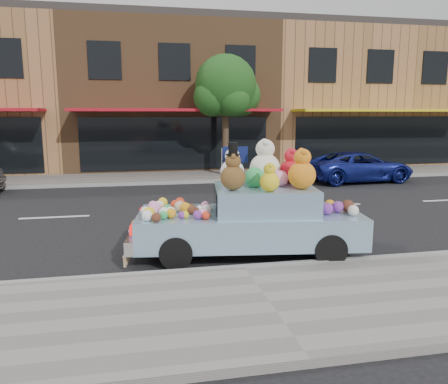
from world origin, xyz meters
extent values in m
plane|color=black|center=(0.00, 0.00, 0.00)|extent=(120.00, 120.00, 0.00)
cube|color=gray|center=(0.00, -6.50, 0.06)|extent=(60.00, 3.00, 0.12)
cube|color=gray|center=(0.00, 6.50, 0.06)|extent=(60.00, 3.00, 0.12)
cube|color=gray|center=(0.00, -5.00, 0.07)|extent=(60.00, 0.12, 0.13)
cube|color=gray|center=(0.00, 5.00, 0.07)|extent=(60.00, 0.12, 0.13)
cube|color=black|center=(-7.00, 7.98, 5.00)|extent=(1.40, 0.06, 1.60)
cube|color=brown|center=(0.00, 12.00, 3.50)|extent=(10.00, 8.00, 7.00)
cube|color=#332D2B|center=(0.00, 12.00, 7.15)|extent=(10.00, 8.00, 0.30)
cube|color=black|center=(0.00, 7.98, 1.40)|extent=(8.50, 0.06, 2.40)
cube|color=#B0101E|center=(0.00, 7.10, 2.90)|extent=(9.00, 1.80, 0.12)
cube|color=black|center=(-3.00, 7.98, 5.00)|extent=(1.40, 0.06, 1.60)
cube|color=black|center=(0.00, 7.98, 5.00)|extent=(1.40, 0.06, 1.60)
cube|color=black|center=(3.00, 7.98, 5.00)|extent=(1.40, 0.06, 1.60)
cube|color=#A26D44|center=(10.00, 12.00, 3.50)|extent=(10.00, 8.00, 7.00)
cube|color=#332D2B|center=(10.00, 12.00, 7.15)|extent=(10.00, 8.00, 0.30)
cube|color=black|center=(10.00, 7.98, 1.40)|extent=(8.50, 0.06, 2.40)
cube|color=yellow|center=(10.00, 7.10, 2.90)|extent=(9.00, 1.80, 0.12)
cube|color=black|center=(7.00, 7.98, 5.00)|extent=(1.40, 0.06, 1.60)
cube|color=black|center=(10.00, 7.98, 5.00)|extent=(1.40, 0.06, 1.60)
cube|color=black|center=(13.00, 7.98, 5.00)|extent=(1.40, 0.06, 1.60)
cylinder|color=#38281C|center=(2.00, 6.50, 1.60)|extent=(0.28, 0.28, 3.20)
sphere|color=#143F12|center=(2.00, 6.50, 3.92)|extent=(2.60, 2.60, 2.60)
sphere|color=#143F12|center=(2.70, 6.80, 3.52)|extent=(1.80, 1.80, 1.80)
sphere|color=#143F12|center=(1.40, 6.30, 3.42)|extent=(1.60, 1.60, 1.60)
sphere|color=#143F12|center=(2.20, 5.90, 3.32)|extent=(1.40, 1.40, 1.40)
sphere|color=#143F12|center=(1.70, 7.10, 3.62)|extent=(1.60, 1.60, 1.60)
imported|color=navy|center=(7.09, 4.18, 0.61)|extent=(4.50, 2.29, 1.22)
cylinder|color=black|center=(1.63, -4.97, 0.30)|extent=(0.62, 0.28, 0.60)
cylinder|color=black|center=(1.84, -3.42, 0.30)|extent=(0.62, 0.28, 0.60)
cylinder|color=black|center=(-1.15, -4.59, 0.30)|extent=(0.62, 0.28, 0.60)
cylinder|color=black|center=(-0.94, -3.04, 0.30)|extent=(0.62, 0.28, 0.60)
cube|color=#8BB2D0|center=(0.34, -4.00, 0.55)|extent=(4.49, 2.27, 0.60)
cube|color=#8BB2D0|center=(0.64, -4.05, 1.10)|extent=(2.09, 1.74, 0.50)
cube|color=silver|center=(-1.86, -3.70, 0.40)|extent=(0.40, 1.79, 0.26)
cube|color=red|center=(-1.90, -4.38, 0.72)|extent=(0.10, 0.29, 0.16)
cube|color=red|center=(-1.71, -3.04, 0.72)|extent=(0.10, 0.29, 0.16)
cube|color=black|center=(-0.30, -3.92, 1.10)|extent=(0.22, 1.29, 0.40)
sphere|color=brown|center=(-0.05, -4.30, 1.58)|extent=(0.47, 0.47, 0.47)
sphere|color=brown|center=(-0.05, -4.30, 1.89)|extent=(0.29, 0.29, 0.29)
sphere|color=brown|center=(-0.05, -4.41, 1.98)|extent=(0.11, 0.11, 0.11)
sphere|color=brown|center=(-0.05, -4.20, 1.98)|extent=(0.11, 0.11, 0.11)
cylinder|color=black|center=(-0.05, -4.30, 2.01)|extent=(0.28, 0.28, 0.02)
cylinder|color=black|center=(-0.05, -4.30, 2.12)|extent=(0.17, 0.17, 0.22)
sphere|color=#F3E9C1|center=(0.74, -3.71, 1.66)|extent=(0.62, 0.62, 0.62)
sphere|color=#F3E9C1|center=(0.74, -3.71, 2.05)|extent=(0.38, 0.38, 0.38)
sphere|color=#F3E9C1|center=(0.74, -3.84, 2.18)|extent=(0.15, 0.15, 0.15)
sphere|color=#F3E9C1|center=(0.74, -3.57, 2.18)|extent=(0.15, 0.15, 0.15)
sphere|color=orange|center=(1.24, -4.43, 1.61)|extent=(0.52, 0.52, 0.52)
sphere|color=orange|center=(1.24, -4.43, 1.95)|extent=(0.32, 0.32, 0.32)
sphere|color=orange|center=(1.24, -4.54, 2.05)|extent=(0.12, 0.12, 0.12)
sphere|color=orange|center=(1.24, -4.32, 2.05)|extent=(0.12, 0.12, 0.12)
sphere|color=#AF1220|center=(1.29, -3.73, 1.59)|extent=(0.48, 0.48, 0.48)
sphere|color=#AF1220|center=(1.29, -3.73, 1.90)|extent=(0.30, 0.30, 0.30)
sphere|color=#AF1220|center=(1.29, -3.84, 2.00)|extent=(0.11, 0.11, 0.11)
sphere|color=#AF1220|center=(1.29, -3.63, 2.00)|extent=(0.11, 0.11, 0.11)
sphere|color=silver|center=(0.11, -3.52, 1.59)|extent=(0.49, 0.49, 0.49)
sphere|color=silver|center=(0.11, -3.52, 1.91)|extent=(0.30, 0.30, 0.30)
sphere|color=silver|center=(0.11, -3.62, 2.00)|extent=(0.11, 0.11, 0.11)
sphere|color=silver|center=(0.11, -3.41, 2.00)|extent=(0.11, 0.11, 0.11)
sphere|color=gold|center=(0.57, -4.59, 1.53)|extent=(0.36, 0.36, 0.36)
sphere|color=gold|center=(0.57, -4.59, 1.76)|extent=(0.22, 0.22, 0.22)
sphere|color=gold|center=(0.57, -4.67, 1.83)|extent=(0.08, 0.08, 0.08)
sphere|color=gold|center=(0.57, -4.51, 1.83)|extent=(0.08, 0.08, 0.08)
sphere|color=green|center=(0.44, -4.02, 1.53)|extent=(0.40, 0.40, 0.40)
sphere|color=pink|center=(0.95, -4.04, 1.50)|extent=(0.32, 0.32, 0.32)
sphere|color=green|center=(-1.34, -4.29, 0.93)|extent=(0.16, 0.16, 0.16)
sphere|color=pink|center=(-0.49, -3.86, 0.92)|extent=(0.14, 0.14, 0.14)
sphere|color=beige|center=(-1.38, -3.57, 0.95)|extent=(0.21, 0.21, 0.21)
sphere|color=red|center=(-1.45, -3.52, 0.94)|extent=(0.17, 0.17, 0.17)
sphere|color=white|center=(-1.65, -3.96, 0.94)|extent=(0.18, 0.18, 0.18)
sphere|color=pink|center=(-1.49, -3.51, 0.95)|extent=(0.20, 0.20, 0.20)
sphere|color=#C48012|center=(-1.57, -4.05, 0.93)|extent=(0.15, 0.15, 0.15)
sphere|color=#4E2516|center=(-0.78, -3.99, 0.94)|extent=(0.17, 0.17, 0.17)
sphere|color=white|center=(-1.19, -4.14, 0.95)|extent=(0.20, 0.20, 0.20)
sphere|color=beige|center=(-0.51, -4.15, 0.96)|extent=(0.21, 0.21, 0.21)
sphere|color=white|center=(-1.63, -4.36, 0.95)|extent=(0.20, 0.20, 0.20)
sphere|color=white|center=(-1.31, -4.18, 0.95)|extent=(0.20, 0.20, 0.20)
sphere|color=white|center=(-0.61, -3.85, 0.92)|extent=(0.14, 0.14, 0.14)
sphere|color=pink|center=(-0.47, -3.72, 0.95)|extent=(0.19, 0.19, 0.19)
sphere|color=#4E2516|center=(-0.70, -3.94, 0.92)|extent=(0.13, 0.13, 0.13)
sphere|color=gold|center=(-0.49, -3.76, 0.92)|extent=(0.15, 0.15, 0.15)
sphere|color=red|center=(-1.17, -4.10, 0.92)|extent=(0.14, 0.14, 0.14)
sphere|color=#4E2516|center=(-0.77, -3.75, 0.93)|extent=(0.16, 0.16, 0.16)
sphere|color=gold|center=(-0.94, -4.29, 0.92)|extent=(0.14, 0.14, 0.14)
sphere|color=red|center=(-1.05, -3.46, 0.94)|extent=(0.18, 0.18, 0.18)
sphere|color=pink|center=(-0.63, -4.35, 0.94)|extent=(0.18, 0.18, 0.18)
sphere|color=#4E2516|center=(-1.47, -4.47, 0.94)|extent=(0.17, 0.17, 0.17)
sphere|color=#C48012|center=(-0.89, -3.88, 0.96)|extent=(0.22, 0.22, 0.22)
sphere|color=#C48012|center=(-1.19, -4.23, 0.94)|extent=(0.19, 0.19, 0.19)
sphere|color=pink|center=(-1.52, -4.00, 0.96)|extent=(0.22, 0.22, 0.22)
sphere|color=#702C86|center=(-0.72, -4.40, 0.93)|extent=(0.17, 0.17, 0.17)
sphere|color=green|center=(-1.24, -3.82, 0.94)|extent=(0.18, 0.18, 0.18)
sphere|color=#C48012|center=(-1.31, -3.62, 0.92)|extent=(0.14, 0.14, 0.14)
sphere|color=pink|center=(-1.44, -3.71, 0.95)|extent=(0.21, 0.21, 0.21)
sphere|color=gold|center=(-1.59, -4.18, 0.96)|extent=(0.22, 0.22, 0.22)
sphere|color=red|center=(-0.94, -3.31, 0.95)|extent=(0.20, 0.20, 0.20)
sphere|color=gold|center=(-1.29, -3.24, 0.95)|extent=(0.20, 0.20, 0.20)
sphere|color=green|center=(-0.99, -3.72, 0.94)|extent=(0.18, 0.18, 0.18)
sphere|color=red|center=(-1.40, -3.44, 0.93)|extent=(0.17, 0.17, 0.17)
sphere|color=red|center=(-0.58, -4.45, 0.93)|extent=(0.15, 0.15, 0.15)
sphere|color=#702C86|center=(-1.00, -4.30, 0.92)|extent=(0.14, 0.14, 0.14)
sphere|color=#D8A88C|center=(-0.99, -3.77, 0.97)|extent=(0.22, 0.22, 0.22)
sphere|color=#C48012|center=(-1.87, -3.83, 0.60)|extent=(0.14, 0.14, 0.14)
sphere|color=pink|center=(-1.91, -4.09, 0.60)|extent=(0.14, 0.14, 0.14)
sphere|color=#702C86|center=(-1.84, -3.59, 0.61)|extent=(0.16, 0.16, 0.16)
sphere|color=#927B50|center=(-1.84, -3.59, 0.62)|extent=(0.18, 0.18, 0.18)
sphere|color=red|center=(-1.78, -3.13, 0.61)|extent=(0.16, 0.16, 0.16)
sphere|color=#702C86|center=(-1.78, -3.18, 0.61)|extent=(0.16, 0.16, 0.16)
sphere|color=#702C86|center=(1.75, -3.72, 0.96)|extent=(0.22, 0.22, 0.22)
sphere|color=#702C86|center=(2.01, -4.40, 0.96)|extent=(0.23, 0.23, 0.23)
sphere|color=#4E2516|center=(2.22, -4.40, 0.97)|extent=(0.25, 0.25, 0.25)
sphere|color=#702C86|center=(1.74, -4.52, 0.96)|extent=(0.23, 0.23, 0.23)
sphere|color=#C48012|center=(1.96, -4.17, 0.96)|extent=(0.21, 0.21, 0.21)
sphere|color=pink|center=(1.74, -3.63, 0.93)|extent=(0.17, 0.17, 0.17)
sphere|color=beige|center=(2.18, -4.70, 0.95)|extent=(0.20, 0.20, 0.20)
sphere|color=#C48012|center=(1.78, -3.67, 0.96)|extent=(0.23, 0.23, 0.23)
cylinder|color=#997A54|center=(-2.05, -4.53, 0.17)|extent=(0.06, 0.06, 0.17)
sphere|color=#997A54|center=(-2.05, -4.53, 0.26)|extent=(0.07, 0.07, 0.07)
cylinder|color=#997A54|center=(-2.03, -4.40, 0.17)|extent=(0.06, 0.06, 0.17)
sphere|color=#997A54|center=(-2.03, -4.40, 0.26)|extent=(0.07, 0.07, 0.07)
cylinder|color=#997A54|center=(-2.01, -4.27, 0.17)|extent=(0.06, 0.06, 0.17)
sphere|color=#997A54|center=(-2.01, -4.27, 0.26)|extent=(0.07, 0.07, 0.07)
cylinder|color=#997A54|center=(-2.00, -4.15, 0.17)|extent=(0.06, 0.06, 0.17)
sphere|color=#997A54|center=(-2.00, -4.15, 0.26)|extent=(0.07, 0.07, 0.07)
cylinder|color=#997A54|center=(-1.98, -4.02, 0.17)|extent=(0.06, 0.06, 0.17)
sphere|color=#997A54|center=(-1.98, -4.02, 0.26)|extent=(0.07, 0.07, 0.07)
cylinder|color=#997A54|center=(-1.96, -3.89, 0.17)|extent=(0.06, 0.06, 0.17)
sphere|color=#997A54|center=(-1.96, -3.89, 0.26)|extent=(0.07, 0.07, 0.07)
cylinder|color=#997A54|center=(-1.94, -3.76, 0.17)|extent=(0.06, 0.06, 0.17)
sphere|color=#997A54|center=(-1.94, -3.76, 0.26)|extent=(0.07, 0.07, 0.07)
cylinder|color=#997A54|center=(-1.93, -3.63, 0.17)|extent=(0.06, 0.06, 0.17)
sphere|color=#997A54|center=(-1.93, -3.63, 0.26)|extent=(0.07, 0.07, 0.07)
cylinder|color=#997A54|center=(-1.91, -3.50, 0.17)|extent=(0.06, 0.06, 0.17)
sphere|color=#997A54|center=(-1.91, -3.50, 0.26)|extent=(0.07, 0.07, 0.07)
cylinder|color=#997A54|center=(-1.89, -3.37, 0.17)|extent=(0.06, 0.06, 0.17)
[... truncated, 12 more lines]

